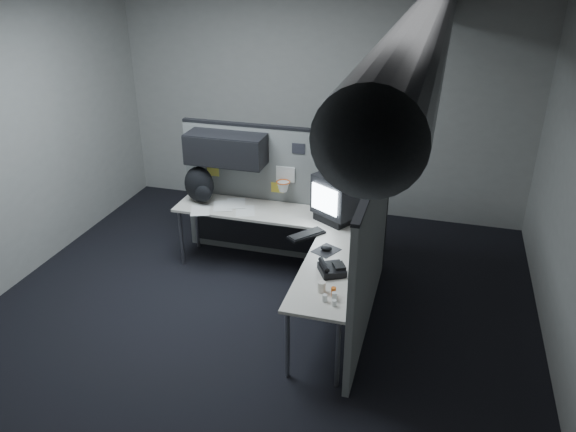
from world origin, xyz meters
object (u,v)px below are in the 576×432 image
(phone, at_px, (331,269))
(backpack, at_px, (200,185))
(desk, at_px, (288,234))
(monitor, at_px, (340,196))
(keyboard, at_px, (306,235))

(phone, relative_size, backpack, 0.73)
(backpack, bearing_deg, phone, -53.17)
(desk, distance_m, monitor, 0.69)
(desk, height_order, backpack, backpack)
(desk, height_order, keyboard, keyboard)
(monitor, bearing_deg, phone, -95.48)
(phone, bearing_deg, keyboard, 103.13)
(monitor, bearing_deg, desk, -162.81)
(keyboard, height_order, phone, phone)
(monitor, bearing_deg, keyboard, -129.47)
(phone, bearing_deg, backpack, 129.08)
(monitor, height_order, backpack, monitor)
(phone, xyz_separation_m, backpack, (-1.80, 1.14, 0.17))
(desk, distance_m, phone, 1.08)
(phone, bearing_deg, monitor, 79.06)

